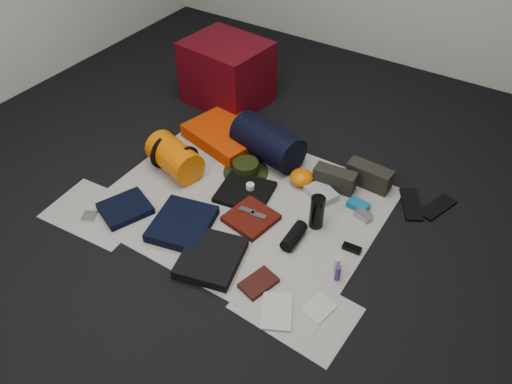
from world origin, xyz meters
The scene contains 37 objects.
floor centered at (0.00, 0.00, -0.01)m, with size 4.50×4.50×0.02m, color black.
newspaper_mat centered at (0.00, 0.00, 0.00)m, with size 1.60×1.30×0.01m, color beige.
newspaper_sheet_front_left centered at (-0.70, -0.55, 0.00)m, with size 0.58×0.40×0.00m, color beige.
newspaper_sheet_front_right centered at (0.65, -0.50, 0.00)m, with size 0.58×0.40×0.00m, color beige.
red_cabinet centered at (-0.76, 0.93, 0.24)m, with size 0.58×0.49×0.49m, color #53060F.
sleeping_pad centered at (-0.46, 0.49, 0.05)m, with size 0.53×0.44×0.10m, color #D13402.
stuff_sack centered at (-0.55, 0.02, 0.12)m, with size 0.22×0.22×0.37m, color #DA5F03.
sack_strap_left centered at (-0.65, 0.02, 0.11)m, with size 0.22×0.22×0.03m, color black.
sack_strap_right centered at (-0.45, 0.02, 0.11)m, with size 0.22×0.22×0.03m, color black.
navy_duffel centered at (-0.12, 0.47, 0.13)m, with size 0.25×0.25×0.48m, color black.
boonie_brim centered at (-0.15, 0.25, 0.01)m, with size 0.30×0.30×0.01m, color black.
boonie_crown centered at (-0.15, 0.25, 0.05)m, with size 0.17×0.17×0.07m, color black.
hiking_boot_left centered at (0.40, 0.43, 0.07)m, with size 0.26×0.10×0.13m, color #28251F.
hiking_boot_right centered at (0.58, 0.57, 0.08)m, with size 0.28×0.11×0.14m, color #28251F.
flip_flop_left centered at (0.88, 0.54, 0.01)m, with size 0.10×0.28×0.02m, color black.
flip_flop_right centered at (1.02, 0.60, 0.01)m, with size 0.10×0.27×0.01m, color black.
trousers_navy_a centered at (-0.56, -0.45, 0.03)m, with size 0.24×0.28×0.04m, color black.
trousers_navy_b centered at (-0.18, -0.37, 0.03)m, with size 0.32×0.36×0.06m, color black.
trousers_charcoal centered at (0.11, -0.48, 0.03)m, with size 0.31×0.36×0.06m, color black.
black_tshirt centered at (-0.03, 0.07, 0.02)m, with size 0.32×0.30×0.03m, color black.
red_shirt centered at (0.12, -0.10, 0.02)m, with size 0.26×0.26×0.03m, color #4A0F08.
orange_stuff_sack centered at (0.21, 0.35, 0.06)m, with size 0.15×0.15×0.10m, color #DA5F03.
first_aid_pouch centered at (0.37, 0.31, 0.03)m, with size 0.19×0.14×0.05m, color #98A098.
water_bottle centered at (0.46, 0.07, 0.11)m, with size 0.08×0.08×0.21m, color black.
speaker centered at (0.42, -0.11, 0.04)m, with size 0.08×0.08×0.20m, color black.
compact_camera centered at (0.67, 0.27, 0.03)m, with size 0.10×0.06×0.04m, color #A09FA4.
cyan_case centered at (0.61, 0.34, 0.03)m, with size 0.13×0.08×0.04m, color #0E608E.
toiletry_purple centered at (0.74, -0.22, 0.05)m, with size 0.03×0.03×0.09m, color #452579.
toiletry_clear centered at (0.71, -0.18, 0.05)m, with size 0.03×0.03×0.10m, color #B2B8B3.
paperback_book centered at (0.42, -0.48, 0.02)m, with size 0.12×0.19×0.03m, color black.
map_booklet centered at (0.58, -0.57, 0.01)m, with size 0.15×0.22×0.01m, color #B8B6AF.
map_printout centered at (0.75, -0.44, 0.01)m, with size 0.12×0.15×0.01m, color #B8B6AF.
sunglasses centered at (0.72, 0.00, 0.02)m, with size 0.11×0.04×0.03m, color black.
key_cluster centered at (-0.70, -0.60, 0.01)m, with size 0.08×0.08×0.01m, color #A09FA4.
tape_roll centered at (-0.01, 0.10, 0.06)m, with size 0.05×0.05×0.04m, color silver.
energy_bar_a centered at (0.08, -0.08, 0.05)m, with size 0.10×0.04×0.01m, color #A09FA4.
energy_bar_b centered at (0.16, -0.08, 0.05)m, with size 0.10×0.04×0.01m, color #A09FA4.
Camera 1 is at (1.27, -1.84, 2.10)m, focal length 35.00 mm.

